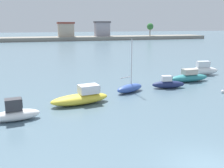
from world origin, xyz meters
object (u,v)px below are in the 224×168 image
moored_boat_5 (189,77)px  moored_boat_3 (130,88)px  moored_boat_4 (168,84)px  mooring_buoy_3 (223,91)px  mooring_buoy_0 (200,64)px  moored_boat_2 (81,97)px  moored_boat_1 (16,113)px  moored_boat_6 (203,70)px

moored_boat_5 → moored_boat_3: bearing=-165.2°
moored_boat_4 → mooring_buoy_3: size_ratio=11.76×
mooring_buoy_0 → moored_boat_5: bearing=-130.0°
mooring_buoy_3 → moored_boat_4: bearing=142.2°
mooring_buoy_0 → mooring_buoy_3: (-8.46, -15.87, -0.05)m
moored_boat_4 → mooring_buoy_0: moored_boat_4 is taller
moored_boat_2 → moored_boat_3: bearing=14.8°
moored_boat_2 → moored_boat_4: moored_boat_2 is taller
moored_boat_5 → mooring_buoy_3: (0.33, -5.40, -0.40)m
moored_boat_2 → moored_boat_3: moored_boat_3 is taller
moored_boat_1 → moored_boat_5: bearing=14.3°
moored_boat_2 → moored_boat_5: (13.64, 5.02, -0.01)m
moored_boat_1 → mooring_buoy_3: 19.18m
moored_boat_4 → mooring_buoy_3: 5.37m
moored_boat_5 → mooring_buoy_0: 13.67m
moored_boat_3 → moored_boat_6: size_ratio=1.21×
moored_boat_5 → moored_boat_4: bearing=-153.7°
moored_boat_2 → mooring_buoy_3: moored_boat_2 is taller
moored_boat_2 → mooring_buoy_3: 13.99m
moored_boat_1 → mooring_buoy_3: (19.06, 2.12, -0.40)m
mooring_buoy_3 → moored_boat_1: bearing=-173.7°
moored_boat_5 → moored_boat_6: bearing=35.1°
moored_boat_4 → moored_boat_5: (3.90, 2.12, 0.09)m
moored_boat_1 → mooring_buoy_3: bearing=-1.3°
moored_boat_5 → mooring_buoy_3: 5.43m
moored_boat_3 → moored_boat_5: bearing=-9.2°
mooring_buoy_0 → moored_boat_1: bearing=-146.8°
moored_boat_1 → mooring_buoy_0: moored_boat_1 is taller
moored_boat_1 → moored_boat_2: bearing=18.6°
moored_boat_3 → mooring_buoy_0: (17.17, 13.02, -0.24)m
moored_boat_1 → moored_boat_5: (18.73, 7.52, 0.00)m
mooring_buoy_0 → mooring_buoy_3: size_ratio=1.32×
moored_boat_6 → mooring_buoy_0: bearing=62.7°
moored_boat_2 → moored_boat_5: moored_boat_2 is taller
moored_boat_3 → moored_boat_6: (12.35, 5.57, 0.23)m
moored_boat_1 → mooring_buoy_0: size_ratio=8.36×
moored_boat_3 → mooring_buoy_3: size_ratio=17.03×
moored_boat_3 → mooring_buoy_3: 9.17m
moored_boat_2 → moored_boat_4: size_ratio=1.45×
moored_boat_1 → moored_boat_2: size_ratio=0.65×
moored_boat_4 → moored_boat_6: bearing=41.6°
moored_boat_2 → mooring_buoy_0: 27.26m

